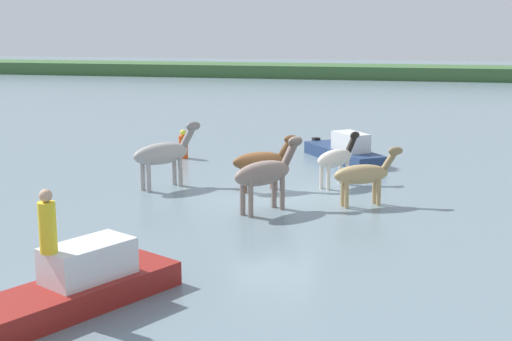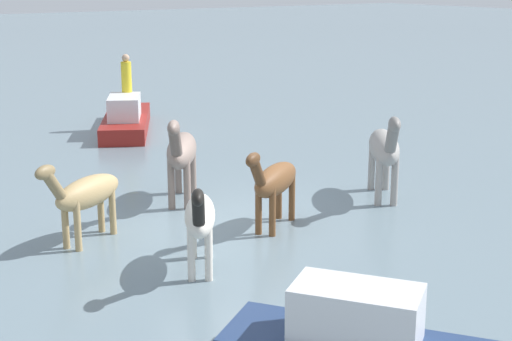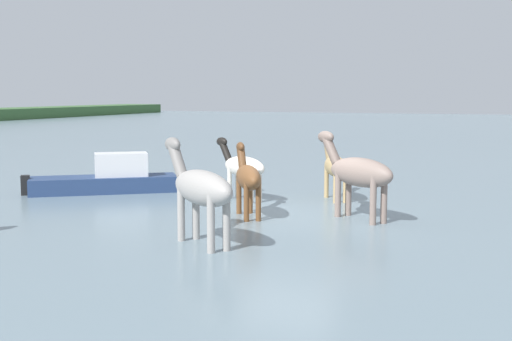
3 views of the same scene
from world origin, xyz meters
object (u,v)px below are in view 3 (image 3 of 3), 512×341
(boat_dinghy_port, at_px, (107,182))
(horse_rear_stallion, at_px, (358,172))
(horse_dark_mare, at_px, (201,188))
(horse_mid_herd, at_px, (248,177))
(horse_chestnut_trailing, at_px, (243,167))
(horse_pinto_flank, at_px, (335,166))

(boat_dinghy_port, bearing_deg, horse_rear_stallion, -46.37)
(horse_dark_mare, bearing_deg, horse_mid_herd, -49.01)
(horse_rear_stallion, bearing_deg, horse_mid_herd, 49.06)
(horse_mid_herd, height_order, horse_chestnut_trailing, horse_mid_herd)
(horse_mid_herd, xyz_separation_m, boat_dinghy_port, (2.17, 5.50, -0.65))
(horse_dark_mare, bearing_deg, horse_rear_stallion, -85.10)
(horse_pinto_flank, bearing_deg, horse_rear_stallion, 175.80)
(horse_rear_stallion, relative_size, horse_dark_mare, 0.99)
(horse_rear_stallion, distance_m, horse_pinto_flank, 2.98)
(horse_dark_mare, height_order, boat_dinghy_port, horse_dark_mare)
(horse_chestnut_trailing, relative_size, boat_dinghy_port, 0.49)
(horse_mid_herd, height_order, horse_dark_mare, horse_dark_mare)
(horse_chestnut_trailing, height_order, boat_dinghy_port, horse_chestnut_trailing)
(horse_mid_herd, xyz_separation_m, horse_chestnut_trailing, (2.28, 1.10, -0.02))
(horse_pinto_flank, xyz_separation_m, boat_dinghy_port, (-1.16, 6.77, -0.63))
(horse_rear_stallion, height_order, horse_pinto_flank, horse_rear_stallion)
(horse_pinto_flank, relative_size, horse_chestnut_trailing, 1.01)
(horse_chestnut_trailing, xyz_separation_m, boat_dinghy_port, (-0.11, 4.40, -0.63))
(horse_dark_mare, bearing_deg, horse_pinto_flank, -63.00)
(horse_dark_mare, bearing_deg, boat_dinghy_port, -7.12)
(horse_dark_mare, xyz_separation_m, horse_chestnut_trailing, (5.44, 1.41, -0.20))
(horse_pinto_flank, height_order, boat_dinghy_port, horse_pinto_flank)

